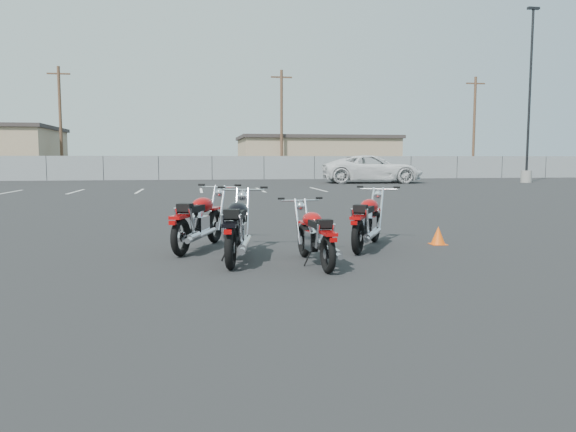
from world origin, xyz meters
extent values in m
plane|color=black|center=(0.00, 0.00, 0.00)|extent=(120.00, 120.00, 0.00)
torus|color=black|center=(-0.94, 2.19, 0.32)|extent=(0.35, 0.63, 0.64)
cylinder|color=silver|center=(-0.94, 2.19, 0.32)|extent=(0.16, 0.20, 0.17)
torus|color=black|center=(-1.54, 0.78, 0.32)|extent=(0.35, 0.63, 0.64)
cylinder|color=silver|center=(-1.54, 0.78, 0.32)|extent=(0.16, 0.20, 0.17)
cube|color=black|center=(-1.24, 1.48, 0.36)|extent=(0.53, 1.07, 0.06)
cube|color=silver|center=(-1.26, 1.44, 0.42)|extent=(0.43, 0.49, 0.32)
cylinder|color=silver|center=(-1.26, 1.44, 0.61)|extent=(0.30, 0.33, 0.28)
ellipsoid|color=#9F090A|center=(-1.17, 1.66, 0.76)|extent=(0.54, 0.69, 0.27)
cube|color=black|center=(-1.36, 1.19, 0.74)|extent=(0.48, 0.64, 0.11)
cube|color=black|center=(-1.46, 0.95, 0.78)|extent=(0.29, 0.27, 0.13)
cube|color=#9F090A|center=(-1.54, 0.76, 0.65)|extent=(0.35, 0.48, 0.05)
cube|color=#9F090A|center=(-0.94, 2.19, 0.65)|extent=(0.27, 0.39, 0.04)
cylinder|color=silver|center=(-1.36, 0.87, 0.58)|extent=(0.12, 0.20, 0.42)
cylinder|color=silver|center=(-1.59, 0.97, 0.58)|extent=(0.12, 0.20, 0.42)
cylinder|color=silver|center=(-1.21, 1.13, 0.30)|extent=(0.54, 1.11, 0.14)
cylinder|color=silver|center=(-1.34, 0.81, 0.32)|extent=(0.26, 0.40, 0.14)
cylinder|color=silver|center=(-0.81, 2.27, 0.66)|extent=(0.21, 0.41, 0.84)
cylinder|color=silver|center=(-0.98, 2.35, 0.66)|extent=(0.21, 0.41, 0.84)
sphere|color=silver|center=(-0.83, 2.47, 0.93)|extent=(0.22, 0.22, 0.17)
cylinder|color=silver|center=(-0.82, 2.49, 1.04)|extent=(0.70, 0.32, 0.03)
cylinder|color=black|center=(-0.49, 2.32, 1.08)|extent=(0.13, 0.08, 0.04)
cylinder|color=black|center=(-1.17, 2.61, 1.08)|extent=(0.13, 0.08, 0.04)
cylinder|color=black|center=(-1.42, 1.44, 0.16)|extent=(0.16, 0.09, 0.32)
cube|color=#990505|center=(-1.65, 0.50, 0.58)|extent=(0.12, 0.10, 0.06)
torus|color=black|center=(-0.53, 1.06, 0.32)|extent=(0.23, 0.65, 0.64)
cylinder|color=silver|center=(-0.53, 1.06, 0.32)|extent=(0.14, 0.19, 0.17)
torus|color=black|center=(-0.81, -0.46, 0.32)|extent=(0.23, 0.65, 0.64)
cylinder|color=silver|center=(-0.81, -0.46, 0.32)|extent=(0.14, 0.19, 0.17)
cube|color=black|center=(-0.67, 0.30, 0.36)|extent=(0.31, 1.12, 0.06)
cube|color=silver|center=(-0.68, 0.25, 0.43)|extent=(0.37, 0.45, 0.32)
cylinder|color=silver|center=(-0.68, 0.25, 0.62)|extent=(0.26, 0.30, 0.28)
ellipsoid|color=black|center=(-0.63, 0.49, 0.77)|extent=(0.43, 0.67, 0.27)
cube|color=black|center=(-0.72, -0.02, 0.75)|extent=(0.38, 0.63, 0.11)
cube|color=black|center=(-0.77, -0.28, 0.79)|extent=(0.27, 0.23, 0.13)
cube|color=black|center=(-0.81, -0.48, 0.66)|extent=(0.27, 0.47, 0.05)
cube|color=black|center=(-0.53, 1.06, 0.66)|extent=(0.20, 0.38, 0.04)
cylinder|color=silver|center=(-0.65, -0.33, 0.59)|extent=(0.09, 0.20, 0.42)
cylinder|color=silver|center=(-0.90, -0.28, 0.59)|extent=(0.09, 0.20, 0.42)
cylinder|color=silver|center=(-0.56, -0.05, 0.30)|extent=(0.31, 1.17, 0.14)
cylinder|color=silver|center=(-0.62, -0.38, 0.32)|extent=(0.19, 0.39, 0.14)
cylinder|color=silver|center=(-0.41, 1.17, 0.66)|extent=(0.12, 0.43, 0.84)
cylinder|color=silver|center=(-0.60, 1.20, 0.66)|extent=(0.12, 0.43, 0.84)
sphere|color=silver|center=(-0.48, 1.35, 0.94)|extent=(0.20, 0.20, 0.17)
cylinder|color=silver|center=(-0.47, 1.37, 1.04)|extent=(0.74, 0.17, 0.03)
cylinder|color=black|center=(-0.11, 1.29, 1.09)|extent=(0.13, 0.06, 0.04)
cylinder|color=black|center=(-0.84, 1.42, 1.09)|extent=(0.13, 0.06, 0.04)
cylinder|color=black|center=(-0.83, 0.22, 0.16)|extent=(0.17, 0.06, 0.32)
cube|color=#990505|center=(-0.86, -0.75, 0.59)|extent=(0.12, 0.08, 0.06)
torus|color=black|center=(2.07, 1.77, 0.31)|extent=(0.39, 0.59, 0.61)
cylinder|color=silver|center=(2.07, 1.77, 0.31)|extent=(0.17, 0.19, 0.16)
torus|color=black|center=(1.35, 0.48, 0.31)|extent=(0.39, 0.59, 0.61)
cylinder|color=silver|center=(1.35, 0.48, 0.31)|extent=(0.17, 0.19, 0.16)
cube|color=black|center=(1.71, 1.12, 0.35)|extent=(0.61, 0.98, 0.06)
cube|color=silver|center=(1.68, 1.08, 0.41)|extent=(0.44, 0.48, 0.31)
cylinder|color=silver|center=(1.68, 1.08, 0.59)|extent=(0.30, 0.32, 0.27)
ellipsoid|color=#9F090A|center=(1.80, 1.28, 0.73)|extent=(0.56, 0.67, 0.26)
cube|color=black|center=(1.56, 0.85, 0.71)|extent=(0.50, 0.62, 0.10)
cube|color=black|center=(1.44, 0.63, 0.75)|extent=(0.28, 0.27, 0.12)
cube|color=#9F090A|center=(1.34, 0.46, 0.63)|extent=(0.37, 0.46, 0.05)
cube|color=#9F090A|center=(2.07, 1.77, 0.63)|extent=(0.28, 0.37, 0.04)
cylinder|color=silver|center=(1.53, 0.55, 0.56)|extent=(0.14, 0.19, 0.40)
cylinder|color=silver|center=(1.32, 0.67, 0.56)|extent=(0.14, 0.19, 0.40)
cylinder|color=silver|center=(1.70, 0.78, 0.29)|extent=(0.63, 1.03, 0.13)
cylinder|color=silver|center=(1.54, 0.49, 0.31)|extent=(0.28, 0.37, 0.13)
cylinder|color=silver|center=(2.21, 1.83, 0.63)|extent=(0.24, 0.38, 0.80)
cylinder|color=silver|center=(2.05, 1.92, 0.63)|extent=(0.24, 0.38, 0.80)
sphere|color=silver|center=(2.21, 2.02, 0.90)|extent=(0.22, 0.22, 0.16)
cylinder|color=silver|center=(2.22, 2.03, 1.00)|extent=(0.64, 0.37, 0.03)
cylinder|color=black|center=(2.52, 1.84, 1.04)|extent=(0.12, 0.09, 0.04)
cylinder|color=black|center=(1.89, 2.19, 1.04)|extent=(0.12, 0.09, 0.04)
cylinder|color=black|center=(1.53, 1.10, 0.15)|extent=(0.15, 0.10, 0.31)
cube|color=#990505|center=(1.21, 0.23, 0.56)|extent=(0.12, 0.10, 0.06)
torus|color=black|center=(0.43, 0.39, 0.28)|extent=(0.13, 0.56, 0.55)
cylinder|color=silver|center=(0.43, 0.39, 0.28)|extent=(0.10, 0.15, 0.15)
torus|color=black|center=(0.50, -0.94, 0.28)|extent=(0.13, 0.56, 0.55)
cylinder|color=silver|center=(0.50, -0.94, 0.28)|extent=(0.10, 0.15, 0.15)
cube|color=black|center=(0.46, -0.28, 0.31)|extent=(0.15, 0.97, 0.06)
cube|color=silver|center=(0.47, -0.32, 0.37)|extent=(0.28, 0.36, 0.28)
cylinder|color=silver|center=(0.47, -0.32, 0.53)|extent=(0.20, 0.24, 0.24)
ellipsoid|color=#9F090A|center=(0.46, -0.11, 0.66)|extent=(0.31, 0.55, 0.23)
cube|color=black|center=(0.48, -0.55, 0.64)|extent=(0.27, 0.52, 0.09)
cube|color=black|center=(0.49, -0.78, 0.68)|extent=(0.21, 0.18, 0.11)
cube|color=#9F090A|center=(0.50, -0.96, 0.56)|extent=(0.19, 0.39, 0.05)
cube|color=#9F090A|center=(0.43, 0.39, 0.56)|extent=(0.14, 0.32, 0.04)
cylinder|color=silver|center=(0.60, -0.80, 0.50)|extent=(0.06, 0.17, 0.36)
cylinder|color=silver|center=(0.38, -0.81, 0.50)|extent=(0.06, 0.17, 0.36)
cylinder|color=silver|center=(0.63, -0.54, 0.26)|extent=(0.14, 1.01, 0.12)
cylinder|color=silver|center=(0.64, -0.84, 0.28)|extent=(0.13, 0.33, 0.12)
cylinder|color=silver|center=(0.50, 0.50, 0.57)|extent=(0.06, 0.37, 0.72)
cylinder|color=silver|center=(0.34, 0.49, 0.57)|extent=(0.06, 0.37, 0.72)
sphere|color=silver|center=(0.41, 0.65, 0.81)|extent=(0.15, 0.15, 0.15)
cylinder|color=silver|center=(0.41, 0.66, 0.90)|extent=(0.64, 0.06, 0.03)
cylinder|color=black|center=(0.73, 0.66, 0.94)|extent=(0.11, 0.04, 0.03)
cylinder|color=black|center=(0.09, 0.63, 0.94)|extent=(0.11, 0.04, 0.03)
cylinder|color=black|center=(0.34, -0.37, 0.14)|extent=(0.15, 0.03, 0.28)
cube|color=#990505|center=(0.52, -1.20, 0.50)|extent=(0.09, 0.06, 0.06)
cone|color=#FF580D|center=(3.14, 1.31, 0.17)|extent=(0.26, 0.26, 0.33)
cube|color=#FF580D|center=(3.14, 1.31, 0.01)|extent=(0.28, 0.28, 0.01)
cylinder|color=gray|center=(20.60, 26.10, 0.40)|extent=(0.70, 0.70, 0.80)
cylinder|color=black|center=(20.60, 26.10, 6.03)|extent=(0.16, 0.16, 10.45)
cube|color=black|center=(20.60, 26.10, 11.33)|extent=(0.80, 0.25, 0.15)
cube|color=gray|center=(0.00, 35.00, 0.90)|extent=(80.00, 0.04, 1.80)
cylinder|color=black|center=(-12.00, 35.00, 0.90)|extent=(0.06, 0.06, 1.80)
cylinder|color=black|center=(-8.00, 35.00, 0.90)|extent=(0.06, 0.06, 1.80)
cylinder|color=black|center=(-4.00, 35.00, 0.90)|extent=(0.06, 0.06, 1.80)
cylinder|color=black|center=(0.00, 35.00, 0.90)|extent=(0.06, 0.06, 1.80)
cylinder|color=black|center=(4.00, 35.00, 0.90)|extent=(0.06, 0.06, 1.80)
cylinder|color=black|center=(8.00, 35.00, 0.90)|extent=(0.06, 0.06, 1.80)
cylinder|color=black|center=(12.00, 35.00, 0.90)|extent=(0.06, 0.06, 1.80)
cylinder|color=black|center=(16.00, 35.00, 0.90)|extent=(0.06, 0.06, 1.80)
cylinder|color=black|center=(20.00, 35.00, 0.90)|extent=(0.06, 0.06, 1.80)
cylinder|color=black|center=(24.00, 35.00, 0.90)|extent=(0.06, 0.06, 1.80)
cylinder|color=black|center=(28.00, 35.00, 0.90)|extent=(0.06, 0.06, 1.80)
cube|color=tan|center=(10.00, 44.00, 1.70)|extent=(14.00, 9.00, 3.40)
cube|color=#3B3331|center=(10.00, 44.00, 3.55)|extent=(14.40, 9.40, 0.30)
cylinder|color=#4D3323|center=(-12.00, 40.00, 4.50)|extent=(0.24, 0.24, 9.00)
cube|color=#4D3323|center=(-12.00, 40.00, 8.40)|extent=(1.80, 0.12, 0.12)
cylinder|color=#4D3323|center=(6.00, 39.00, 4.50)|extent=(0.24, 0.24, 9.00)
cube|color=#4D3323|center=(6.00, 39.00, 8.40)|extent=(1.80, 0.12, 0.12)
cylinder|color=#4D3323|center=(24.00, 40.00, 4.50)|extent=(0.24, 0.24, 9.00)
cube|color=#4D3323|center=(24.00, 40.00, 8.40)|extent=(1.80, 0.12, 0.12)
cube|color=silver|center=(-10.00, 20.00, 0.00)|extent=(0.12, 4.00, 0.01)
cube|color=silver|center=(-7.00, 20.00, 0.00)|extent=(0.12, 4.00, 0.01)
cube|color=silver|center=(-4.00, 20.00, 0.00)|extent=(0.12, 4.00, 0.01)
cube|color=silver|center=(-1.00, 20.00, 0.00)|extent=(0.12, 4.00, 0.01)
cube|color=silver|center=(2.00, 20.00, 0.00)|extent=(0.12, 4.00, 0.01)
cube|color=silver|center=(5.00, 20.00, 0.00)|extent=(0.12, 4.00, 0.01)
imported|color=white|center=(10.25, 27.28, 1.44)|extent=(3.79, 7.83, 2.87)
camera|label=1|loc=(-1.29, -8.39, 1.58)|focal=35.00mm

